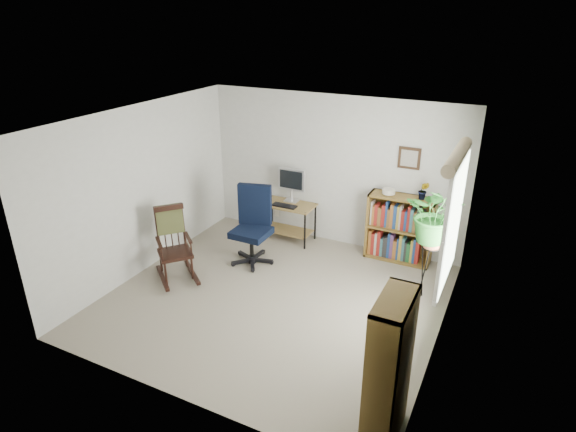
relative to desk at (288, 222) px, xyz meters
The scene contains 18 objects.
floor 1.85m from the desk, 69.06° to the right, with size 4.20×4.00×0.00m, color gray.
ceiling 2.77m from the desk, 69.06° to the right, with size 4.20×4.00×0.00m, color silver.
wall_back 1.14m from the desk, 24.75° to the left, with size 4.20×0.00×2.40m, color silver.
wall_front 3.86m from the desk, 80.03° to the right, with size 4.20×0.00×2.40m, color silver.
wall_left 2.40m from the desk, 130.45° to the right, with size 0.00×4.00×2.40m, color silver.
wall_right 3.35m from the desk, 31.72° to the right, with size 0.00×4.00×2.40m, color silver.
window 3.24m from the desk, 27.32° to the right, with size 0.12×1.20×1.50m, color white, non-canonical shape.
desk is the anchor object (origin of this frame).
monitor 0.61m from the desk, 90.00° to the left, with size 0.46×0.16×0.56m, color silver, non-canonical shape.
keyboard 0.35m from the desk, 90.00° to the right, with size 0.40×0.15×0.03m, color black.
office_chair 1.02m from the desk, 97.40° to the right, with size 0.65×0.65×1.20m, color black, non-canonical shape.
rocking_chair 2.04m from the desk, 115.29° to the right, with size 0.55×0.92×1.07m, color black, non-canonical shape.
low_bookshelf 1.84m from the desk, ahead, with size 0.98×0.33×1.04m, color brown, non-canonical shape.
tall_bookshelf 4.15m from the desk, 51.54° to the right, with size 0.27×0.64×1.46m, color brown, non-canonical shape.
plant_stand 2.61m from the desk, 19.57° to the right, with size 0.26×0.26×0.94m, color black, non-canonical shape.
spider_plant 2.90m from the desk, 19.57° to the right, with size 1.69×1.88×1.46m, color #216021.
potted_plant_small 2.25m from the desk, ahead, with size 0.13×0.24×0.11m, color #216021.
framed_picture 2.23m from the desk, ahead, with size 0.32×0.04×0.32m, color black, non-canonical shape.
Camera 1 is at (2.59, -4.81, 3.57)m, focal length 30.00 mm.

